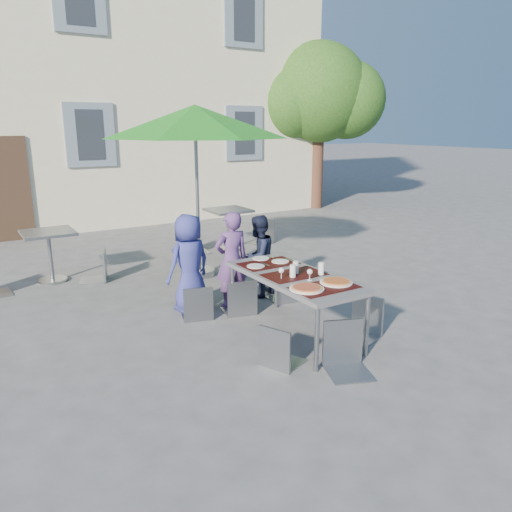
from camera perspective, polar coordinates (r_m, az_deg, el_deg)
ground at (r=5.66m, az=2.22°, el=-10.67°), size 90.00×90.00×0.00m
building at (r=16.17m, az=-22.95°, el=22.36°), size 13.60×8.20×11.10m
tree at (r=15.09m, az=7.29°, el=17.84°), size 3.60×3.00×4.70m
dining_table at (r=5.81m, az=4.38°, el=-2.66°), size 0.80×1.85×0.76m
pizza_near_left at (r=5.28m, az=5.82°, el=-3.66°), size 0.37×0.37×0.03m
pizza_near_right at (r=5.53m, az=9.15°, el=-2.93°), size 0.36×0.36×0.03m
glassware at (r=5.72m, az=5.25°, el=-1.56°), size 0.54×0.36×0.15m
place_settings at (r=6.27m, az=1.15°, el=-0.67°), size 0.64×0.50×0.01m
child_0 at (r=6.67m, az=-7.63°, el=-0.79°), size 0.72×0.55×1.31m
child_1 at (r=6.74m, az=-2.81°, el=-0.45°), size 0.50×0.34×1.32m
child_2 at (r=7.16m, az=0.25°, el=-0.05°), size 0.67×0.54×1.19m
chair_0 at (r=6.38m, az=-6.80°, el=-3.02°), size 0.47×0.47×0.85m
chair_1 at (r=6.49m, az=-1.84°, el=-2.28°), size 0.48×0.49×0.91m
chair_2 at (r=6.96m, az=3.66°, el=-1.05°), size 0.45×0.45×0.92m
chair_3 at (r=5.11m, az=2.70°, el=-7.53°), size 0.50×0.50×0.85m
chair_4 at (r=5.96m, az=12.35°, el=-4.19°), size 0.51×0.51×0.91m
chair_5 at (r=5.10m, az=10.41°, el=-7.01°), size 0.55×0.55×0.96m
patio_umbrella at (r=7.98m, az=-6.97°, el=14.91°), size 2.90×2.90×2.73m
cafe_table_0 at (r=8.48m, az=-22.55°, el=1.11°), size 0.77×0.77×0.82m
bg_chair_r_0 at (r=8.30m, az=-17.72°, el=0.97°), size 0.53×0.53×0.94m
cafe_table_1 at (r=9.84m, az=-3.18°, el=4.05°), size 0.77×0.77×0.83m
bg_chair_l_1 at (r=9.69m, az=-7.27°, el=3.49°), size 0.47×0.47×0.94m
bg_chair_r_1 at (r=10.50m, az=0.94°, el=4.48°), size 0.51×0.51×0.93m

